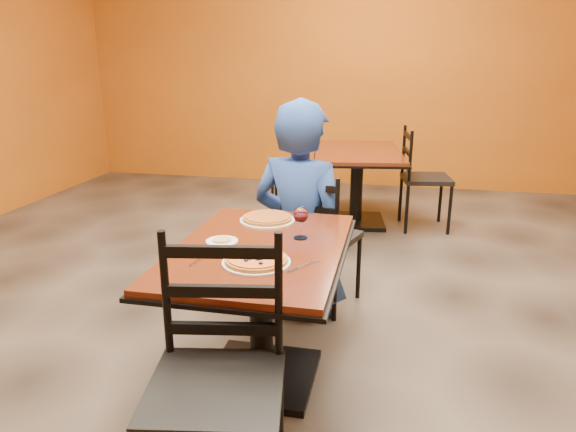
% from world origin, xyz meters
% --- Properties ---
extents(floor, '(7.00, 8.00, 0.01)m').
position_xyz_m(floor, '(0.00, 0.00, 0.00)').
color(floor, black).
rests_on(floor, ground).
extents(wall_back, '(7.00, 0.01, 3.00)m').
position_xyz_m(wall_back, '(0.00, 4.00, 1.50)').
color(wall_back, '#B25D13').
rests_on(wall_back, ground).
extents(table_main, '(0.83, 1.23, 0.75)m').
position_xyz_m(table_main, '(0.00, -0.50, 0.56)').
color(table_main, '#5B1B0E').
rests_on(table_main, floor).
extents(table_second, '(1.03, 1.38, 0.75)m').
position_xyz_m(table_second, '(0.25, 2.30, 0.56)').
color(table_second, '#5B1B0E').
rests_on(table_second, floor).
extents(chair_main_near, '(0.54, 0.54, 1.04)m').
position_xyz_m(chair_main_near, '(0.06, -1.34, 0.52)').
color(chair_main_near, black).
rests_on(chair_main_near, floor).
extents(chair_main_far, '(0.54, 0.54, 0.94)m').
position_xyz_m(chair_main_far, '(0.17, 0.45, 0.47)').
color(chair_main_far, black).
rests_on(chair_main_far, floor).
extents(chair_second_left, '(0.43, 0.43, 0.84)m').
position_xyz_m(chair_second_left, '(-0.42, 2.30, 0.42)').
color(chair_second_left, black).
rests_on(chair_second_left, floor).
extents(chair_second_right, '(0.51, 0.51, 0.99)m').
position_xyz_m(chair_second_right, '(0.92, 2.30, 0.49)').
color(chair_second_right, black).
rests_on(chair_second_right, floor).
extents(diner, '(0.78, 0.62, 1.40)m').
position_xyz_m(diner, '(0.05, 0.33, 0.70)').
color(diner, navy).
rests_on(diner, floor).
extents(plate_main, '(0.31, 0.31, 0.01)m').
position_xyz_m(plate_main, '(0.04, -0.72, 0.76)').
color(plate_main, white).
rests_on(plate_main, table_main).
extents(pizza_main, '(0.28, 0.28, 0.02)m').
position_xyz_m(pizza_main, '(0.04, -0.72, 0.77)').
color(pizza_main, '#9A250B').
rests_on(pizza_main, plate_main).
extents(plate_far, '(0.31, 0.31, 0.01)m').
position_xyz_m(plate_far, '(-0.06, -0.10, 0.76)').
color(plate_far, white).
rests_on(plate_far, table_main).
extents(pizza_far, '(0.28, 0.28, 0.02)m').
position_xyz_m(pizza_far, '(-0.06, -0.10, 0.77)').
color(pizza_far, '#BE6C24').
rests_on(pizza_far, plate_far).
extents(side_plate, '(0.16, 0.16, 0.01)m').
position_xyz_m(side_plate, '(-0.20, -0.49, 0.76)').
color(side_plate, white).
rests_on(side_plate, table_main).
extents(dip, '(0.09, 0.09, 0.01)m').
position_xyz_m(dip, '(-0.20, -0.49, 0.76)').
color(dip, '#A98652').
rests_on(dip, side_plate).
extents(wine_glass, '(0.08, 0.08, 0.18)m').
position_xyz_m(wine_glass, '(0.17, -0.35, 0.84)').
color(wine_glass, white).
rests_on(wine_glass, table_main).
extents(fork, '(0.04, 0.19, 0.00)m').
position_xyz_m(fork, '(-0.22, -0.73, 0.75)').
color(fork, silver).
rests_on(fork, table_main).
extents(knife, '(0.13, 0.18, 0.00)m').
position_xyz_m(knife, '(0.26, -0.71, 0.75)').
color(knife, silver).
rests_on(knife, table_main).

